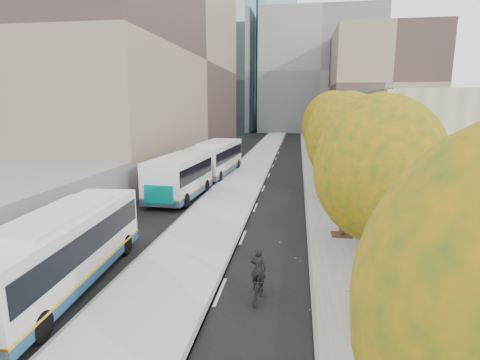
% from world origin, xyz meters
% --- Properties ---
extents(bus_platform, '(4.25, 150.00, 0.15)m').
position_xyz_m(bus_platform, '(-3.88, 35.00, 0.07)').
color(bus_platform, silver).
rests_on(bus_platform, ground).
extents(sidewalk, '(4.75, 150.00, 0.08)m').
position_xyz_m(sidewalk, '(4.12, 35.00, 0.04)').
color(sidewalk, gray).
rests_on(sidewalk, ground).
extents(building_tan, '(18.00, 92.00, 8.00)m').
position_xyz_m(building_tan, '(15.50, 64.00, 4.00)').
color(building_tan, tan).
rests_on(building_tan, ground).
extents(building_midrise, '(24.00, 46.00, 25.00)m').
position_xyz_m(building_midrise, '(-22.50, 41.00, 12.50)').
color(building_midrise, gray).
rests_on(building_midrise, ground).
extents(building_far_block, '(30.00, 18.00, 30.00)m').
position_xyz_m(building_far_block, '(6.00, 96.00, 15.00)').
color(building_far_block, gray).
rests_on(building_far_block, ground).
extents(bus_shelter, '(1.90, 4.40, 2.53)m').
position_xyz_m(bus_shelter, '(5.69, 10.96, 2.19)').
color(bus_shelter, '#383A3F').
rests_on(bus_shelter, sidewalk).
extents(tree_b, '(4.00, 4.00, 6.97)m').
position_xyz_m(tree_b, '(3.60, 5.00, 5.04)').
color(tree_b, black).
rests_on(tree_b, sidewalk).
extents(tree_c, '(4.20, 4.20, 7.28)m').
position_xyz_m(tree_c, '(3.60, 13.00, 5.25)').
color(tree_c, black).
rests_on(tree_c, sidewalk).
extents(tree_d, '(4.40, 4.40, 7.60)m').
position_xyz_m(tree_d, '(3.60, 22.00, 5.47)').
color(tree_d, black).
rests_on(tree_d, sidewalk).
extents(bus_far, '(3.97, 19.38, 3.21)m').
position_xyz_m(bus_far, '(-7.15, 25.37, 1.75)').
color(bus_far, white).
rests_on(bus_far, ground).
extents(cyclist, '(0.62, 1.62, 2.03)m').
position_xyz_m(cyclist, '(-0.16, 5.58, 0.75)').
color(cyclist, black).
rests_on(cyclist, ground).
extents(distant_car, '(2.06, 3.74, 1.20)m').
position_xyz_m(distant_car, '(-7.94, 41.32, 0.60)').
color(distant_car, silver).
rests_on(distant_car, ground).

